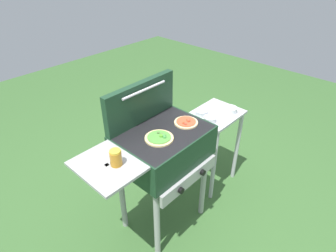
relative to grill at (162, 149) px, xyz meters
name	(u,v)px	position (x,y,z in m)	size (l,w,h in m)	color
ground_plane	(164,218)	(0.01, 0.00, -0.76)	(8.00, 8.00, 0.00)	#38602D
grill	(162,149)	(0.00, 0.00, 0.00)	(0.96, 0.53, 0.90)	#193823
grill_lid_open	(141,102)	(0.01, 0.22, 0.30)	(0.63, 0.08, 0.30)	#193823
pizza_veggie	(159,138)	(-0.07, -0.04, 0.15)	(0.19, 0.19, 0.04)	#E0C17F
pizza_pepperoni	(186,122)	(0.20, -0.05, 0.15)	(0.17, 0.17, 0.03)	beige
sauce_jar	(116,158)	(-0.42, -0.04, 0.19)	(0.07, 0.07, 0.10)	#B77A1E
prep_table	(214,134)	(0.67, 0.00, -0.21)	(0.44, 0.36, 0.76)	#B2B2B7
topping_bowl_near	(210,120)	(0.52, -0.04, 0.03)	(0.10, 0.10, 0.04)	silver
topping_bowl_far	(230,110)	(0.77, -0.07, 0.03)	(0.11, 0.11, 0.04)	silver
topping_bowl_middle	(201,113)	(0.56, 0.08, 0.03)	(0.11, 0.11, 0.04)	silver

